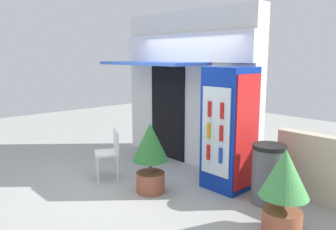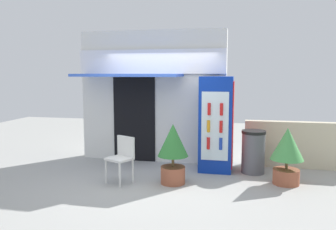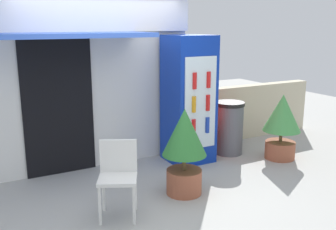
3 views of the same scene
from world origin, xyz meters
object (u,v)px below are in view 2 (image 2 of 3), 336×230
(drink_cooler, at_px, (216,124))
(trash_bin, at_px, (253,152))
(potted_plant_curbside, at_px, (287,152))
(potted_plant_near_shop, at_px, (173,149))
(plastic_chair, at_px, (122,155))

(drink_cooler, relative_size, trash_bin, 2.24)
(drink_cooler, bearing_deg, trash_bin, -3.37)
(potted_plant_curbside, height_order, trash_bin, potted_plant_curbside)
(potted_plant_near_shop, distance_m, trash_bin, 1.81)
(drink_cooler, distance_m, trash_bin, 0.94)
(plastic_chair, height_order, trash_bin, trash_bin)
(potted_plant_near_shop, distance_m, potted_plant_curbside, 2.10)
(drink_cooler, height_order, plastic_chair, drink_cooler)
(drink_cooler, distance_m, potted_plant_near_shop, 1.32)
(plastic_chair, distance_m, trash_bin, 2.68)
(potted_plant_near_shop, relative_size, potted_plant_curbside, 1.06)
(potted_plant_near_shop, relative_size, trash_bin, 1.27)
(potted_plant_curbside, distance_m, trash_bin, 0.86)
(drink_cooler, height_order, potted_plant_near_shop, drink_cooler)
(potted_plant_curbside, relative_size, trash_bin, 1.20)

